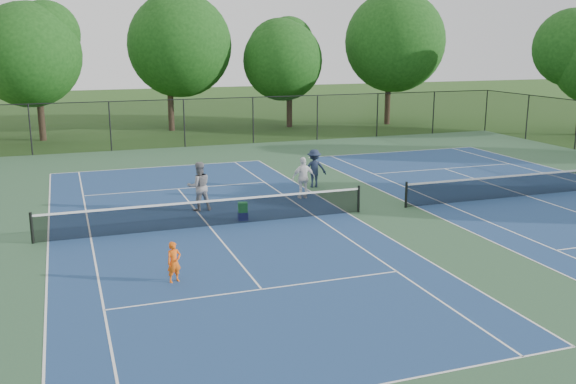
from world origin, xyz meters
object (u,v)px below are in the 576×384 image
object	(u,v)px
bystander_a	(303,178)
ball_crate	(243,216)
tree_back_b	(168,40)
tree_back_d	(390,37)
tree_back_c	(289,55)
bystander_b	(314,168)
tree_back_a	(35,49)
instructor	(199,186)
ball_hopper	(243,207)
child_player	(174,262)

from	to	relation	value
bystander_a	ball_crate	world-z (taller)	bystander_a
tree_back_b	bystander_a	xyz separation A→B (m)	(1.74, -23.13, -5.71)
tree_back_d	tree_back_b	bearing A→B (deg)	173.29
tree_back_c	tree_back_d	world-z (taller)	tree_back_d
bystander_b	tree_back_a	bearing A→B (deg)	-47.87
tree_back_b	ball_crate	distance (m)	26.44
instructor	ball_crate	size ratio (longest dim) A/B	5.35
tree_back_b	tree_back_c	bearing A→B (deg)	-6.34
bystander_a	ball_hopper	world-z (taller)	bystander_a
tree_back_b	instructor	xyz separation A→B (m)	(-2.85, -23.62, -5.62)
child_player	tree_back_a	bearing A→B (deg)	78.32
bystander_a	ball_crate	distance (m)	4.23
tree_back_d	ball_crate	bearing A→B (deg)	-128.29
tree_back_d	child_player	world-z (taller)	tree_back_d
instructor	ball_hopper	bearing A→B (deg)	118.75
tree_back_b	instructor	world-z (taller)	tree_back_b
tree_back_a	instructor	xyz separation A→B (m)	(6.15, -21.62, -5.06)
tree_back_a	child_player	bearing A→B (deg)	-82.38
tree_back_a	instructor	world-z (taller)	tree_back_a
tree_back_c	bystander_a	xyz separation A→B (m)	(-7.26, -22.13, -4.59)
ball_crate	instructor	bearing A→B (deg)	121.87
tree_back_c	bystander_b	distance (m)	21.67
tree_back_c	ball_hopper	bearing A→B (deg)	-113.36
tree_back_a	tree_back_c	world-z (taller)	tree_back_a
bystander_b	tree_back_b	bearing A→B (deg)	-71.76
tree_back_a	ball_hopper	bearing A→B (deg)	-72.63
instructor	bystander_b	bearing A→B (deg)	-161.24
child_player	ball_hopper	world-z (taller)	child_player
tree_back_c	bystander_a	world-z (taller)	tree_back_c
tree_back_a	child_player	size ratio (longest dim) A/B	7.85
bystander_a	tree_back_d	bearing A→B (deg)	-128.36
tree_back_c	ball_hopper	xyz separation A→B (m)	(-10.62, -24.59, -4.98)
instructor	ball_crate	distance (m)	2.46
tree_back_d	instructor	world-z (taller)	tree_back_d
tree_back_d	bystander_b	distance (m)	24.59
bystander_a	child_player	bearing A→B (deg)	46.58
tree_back_b	bystander_b	xyz separation A→B (m)	(2.96, -21.29, -5.72)
tree_back_c	ball_hopper	world-z (taller)	tree_back_c
tree_back_b	tree_back_c	distance (m)	9.12
child_player	bystander_a	size ratio (longest dim) A/B	0.66
ball_crate	child_player	bearing A→B (deg)	-122.68
tree_back_b	bystander_b	bearing A→B (deg)	-82.09
child_player	ball_hopper	size ratio (longest dim) A/B	3.17
tree_back_b	tree_back_d	size ratio (longest dim) A/B	0.97
instructor	ball_hopper	distance (m)	2.37
bystander_a	ball_hopper	xyz separation A→B (m)	(-3.36, -2.47, -0.39)
tree_back_d	ball_hopper	world-z (taller)	tree_back_d
tree_back_c	bystander_b	world-z (taller)	tree_back_c
bystander_a	instructor	bearing A→B (deg)	3.66
ball_hopper	tree_back_d	bearing A→B (deg)	51.71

